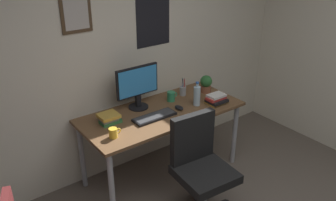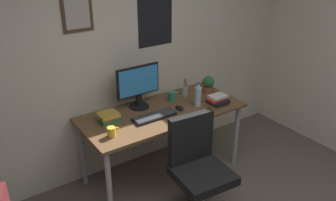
{
  "view_description": "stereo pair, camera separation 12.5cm",
  "coord_description": "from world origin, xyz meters",
  "px_view_note": "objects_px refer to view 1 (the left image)",
  "views": [
    {
      "loc": [
        -1.63,
        -0.83,
        2.32
      ],
      "look_at": [
        0.19,
        1.61,
        0.9
      ],
      "focal_mm": 37.84,
      "sensor_mm": 36.0,
      "label": 1
    },
    {
      "loc": [
        -1.53,
        -0.9,
        2.32
      ],
      "look_at": [
        0.19,
        1.61,
        0.9
      ],
      "focal_mm": 37.84,
      "sensor_mm": 36.0,
      "label": 2
    }
  ],
  "objects_px": {
    "coffee_mug_near": "(171,96)",
    "coffee_mug_far": "(113,133)",
    "pen_cup": "(183,90)",
    "book_stack_right": "(109,118)",
    "office_chair": "(200,163)",
    "potted_plant": "(206,83)",
    "book_stack_left": "(216,99)",
    "computer_mouse": "(179,108)",
    "monitor": "(138,85)",
    "keyboard": "(155,117)",
    "water_bottle": "(197,95)"
  },
  "relations": [
    {
      "from": "monitor",
      "to": "pen_cup",
      "type": "height_order",
      "value": "monitor"
    },
    {
      "from": "book_stack_left",
      "to": "potted_plant",
      "type": "bearing_deg",
      "value": 69.26
    },
    {
      "from": "pen_cup",
      "to": "book_stack_right",
      "type": "relative_size",
      "value": 1.03
    },
    {
      "from": "computer_mouse",
      "to": "coffee_mug_near",
      "type": "xyz_separation_m",
      "value": [
        0.06,
        0.21,
        0.03
      ]
    },
    {
      "from": "keyboard",
      "to": "computer_mouse",
      "type": "bearing_deg",
      "value": 0.95
    },
    {
      "from": "office_chair",
      "to": "book_stack_right",
      "type": "relative_size",
      "value": 4.89
    },
    {
      "from": "potted_plant",
      "to": "book_stack_right",
      "type": "distance_m",
      "value": 1.19
    },
    {
      "from": "computer_mouse",
      "to": "pen_cup",
      "type": "height_order",
      "value": "pen_cup"
    },
    {
      "from": "potted_plant",
      "to": "pen_cup",
      "type": "bearing_deg",
      "value": 160.31
    },
    {
      "from": "monitor",
      "to": "pen_cup",
      "type": "bearing_deg",
      "value": -3.08
    },
    {
      "from": "book_stack_right",
      "to": "potted_plant",
      "type": "bearing_deg",
      "value": -0.08
    },
    {
      "from": "pen_cup",
      "to": "office_chair",
      "type": "bearing_deg",
      "value": -119.79
    },
    {
      "from": "coffee_mug_far",
      "to": "book_stack_right",
      "type": "bearing_deg",
      "value": 69.61
    },
    {
      "from": "coffee_mug_far",
      "to": "book_stack_right",
      "type": "xyz_separation_m",
      "value": [
        0.09,
        0.25,
        0.01
      ]
    },
    {
      "from": "monitor",
      "to": "keyboard",
      "type": "relative_size",
      "value": 1.07
    },
    {
      "from": "water_bottle",
      "to": "potted_plant",
      "type": "relative_size",
      "value": 1.29
    },
    {
      "from": "coffee_mug_near",
      "to": "book_stack_right",
      "type": "relative_size",
      "value": 0.63
    },
    {
      "from": "coffee_mug_far",
      "to": "book_stack_left",
      "type": "relative_size",
      "value": 0.5
    },
    {
      "from": "keyboard",
      "to": "water_bottle",
      "type": "relative_size",
      "value": 1.7
    },
    {
      "from": "office_chair",
      "to": "coffee_mug_far",
      "type": "height_order",
      "value": "office_chair"
    },
    {
      "from": "computer_mouse",
      "to": "coffee_mug_far",
      "type": "height_order",
      "value": "coffee_mug_far"
    },
    {
      "from": "pen_cup",
      "to": "water_bottle",
      "type": "bearing_deg",
      "value": -98.74
    },
    {
      "from": "potted_plant",
      "to": "office_chair",
      "type": "bearing_deg",
      "value": -134.39
    },
    {
      "from": "coffee_mug_near",
      "to": "book_stack_right",
      "type": "height_order",
      "value": "coffee_mug_near"
    },
    {
      "from": "office_chair",
      "to": "book_stack_right",
      "type": "height_order",
      "value": "office_chair"
    },
    {
      "from": "monitor",
      "to": "book_stack_right",
      "type": "distance_m",
      "value": 0.45
    },
    {
      "from": "keyboard",
      "to": "book_stack_left",
      "type": "relative_size",
      "value": 1.9
    },
    {
      "from": "water_bottle",
      "to": "book_stack_right",
      "type": "bearing_deg",
      "value": 168.12
    },
    {
      "from": "coffee_mug_near",
      "to": "coffee_mug_far",
      "type": "height_order",
      "value": "coffee_mug_near"
    },
    {
      "from": "coffee_mug_near",
      "to": "coffee_mug_far",
      "type": "distance_m",
      "value": 0.89
    },
    {
      "from": "keyboard",
      "to": "computer_mouse",
      "type": "relative_size",
      "value": 3.91
    },
    {
      "from": "coffee_mug_near",
      "to": "book_stack_right",
      "type": "bearing_deg",
      "value": -176.43
    },
    {
      "from": "pen_cup",
      "to": "book_stack_right",
      "type": "bearing_deg",
      "value": -174.64
    },
    {
      "from": "pen_cup",
      "to": "computer_mouse",
      "type": "bearing_deg",
      "value": -135.09
    },
    {
      "from": "coffee_mug_far",
      "to": "keyboard",
      "type": "bearing_deg",
      "value": 9.86
    },
    {
      "from": "pen_cup",
      "to": "book_stack_left",
      "type": "distance_m",
      "value": 0.4
    },
    {
      "from": "coffee_mug_far",
      "to": "book_stack_right",
      "type": "distance_m",
      "value": 0.27
    },
    {
      "from": "office_chair",
      "to": "coffee_mug_near",
      "type": "bearing_deg",
      "value": 70.05
    },
    {
      "from": "keyboard",
      "to": "coffee_mug_far",
      "type": "bearing_deg",
      "value": -170.14
    },
    {
      "from": "water_bottle",
      "to": "book_stack_left",
      "type": "height_order",
      "value": "water_bottle"
    },
    {
      "from": "office_chair",
      "to": "potted_plant",
      "type": "bearing_deg",
      "value": 45.61
    },
    {
      "from": "computer_mouse",
      "to": "book_stack_right",
      "type": "height_order",
      "value": "book_stack_right"
    },
    {
      "from": "office_chair",
      "to": "book_stack_right",
      "type": "distance_m",
      "value": 0.92
    },
    {
      "from": "monitor",
      "to": "computer_mouse",
      "type": "xyz_separation_m",
      "value": [
        0.3,
        -0.28,
        -0.22
      ]
    },
    {
      "from": "water_bottle",
      "to": "coffee_mug_near",
      "type": "distance_m",
      "value": 0.28
    },
    {
      "from": "computer_mouse",
      "to": "water_bottle",
      "type": "distance_m",
      "value": 0.23
    },
    {
      "from": "book_stack_left",
      "to": "computer_mouse",
      "type": "bearing_deg",
      "value": 162.87
    },
    {
      "from": "monitor",
      "to": "book_stack_right",
      "type": "height_order",
      "value": "monitor"
    },
    {
      "from": "monitor",
      "to": "water_bottle",
      "type": "height_order",
      "value": "monitor"
    },
    {
      "from": "water_bottle",
      "to": "book_stack_left",
      "type": "distance_m",
      "value": 0.22
    }
  ]
}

